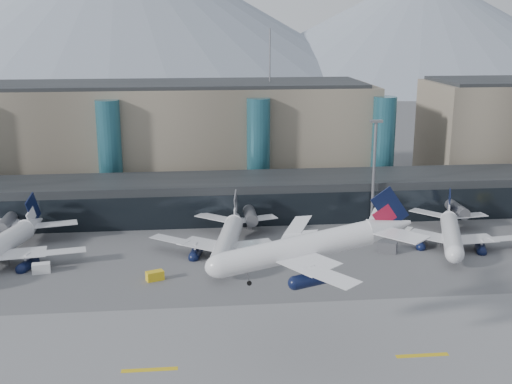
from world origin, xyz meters
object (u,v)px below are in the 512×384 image
lightmast_mid (374,167)px  jet_parked_mid (229,232)px  veh_d (409,231)px  hero_jet (317,239)px  veh_h (155,276)px  jet_parked_right (451,226)px  veh_a (41,268)px  veh_c (387,247)px  veh_g (348,232)px  jet_parked_left (3,238)px

lightmast_mid → jet_parked_mid: bearing=-156.5°
veh_d → lightmast_mid: bearing=72.8°
hero_jet → veh_h: 42.88m
hero_jet → jet_parked_right: bearing=46.5°
jet_parked_right → veh_a: jet_parked_right is taller
lightmast_mid → veh_c: bearing=-96.0°
veh_c → lightmast_mid: bearing=110.4°
lightmast_mid → hero_jet: bearing=-113.1°
veh_d → veh_g: 14.24m
jet_parked_left → jet_parked_mid: size_ratio=1.05×
jet_parked_right → jet_parked_left: bearing=109.2°
jet_parked_mid → lightmast_mid: bearing=-55.8°
jet_parked_mid → veh_a: size_ratio=10.52×
lightmast_mid → veh_a: bearing=-161.9°
veh_a → veh_d: size_ratio=1.38×
jet_parked_right → veh_h: size_ratio=10.40×
jet_parked_right → veh_g: (-21.08, 7.97, -3.34)m
jet_parked_right → veh_h: (-64.31, -14.30, -3.23)m
veh_c → jet_parked_right: bearing=39.9°
jet_parked_mid → veh_d: size_ratio=14.52×
jet_parked_mid → veh_a: bearing=113.2°
hero_jet → jet_parked_right: size_ratio=0.93×
lightmast_mid → hero_jet: lightmast_mid is taller
jet_parked_mid → veh_h: bearing=144.4°
veh_g → veh_h: size_ratio=0.84×
lightmast_mid → veh_h: 60.55m
veh_h → veh_c: bearing=-9.1°
jet_parked_left → lightmast_mid: bearing=-64.4°
hero_jet → jet_parked_left: hero_jet is taller
jet_parked_right → veh_h: jet_parked_right is taller
jet_parked_left → veh_a: size_ratio=11.05×
jet_parked_mid → veh_d: (42.34, 7.33, -3.71)m
jet_parked_left → jet_parked_right: (96.01, -0.19, -0.49)m
veh_c → hero_jet: bearing=-93.7°
lightmast_mid → veh_h: size_ratio=7.83×
veh_a → lightmast_mid: bearing=7.9°
jet_parked_mid → veh_c: 34.04m
jet_parked_right → lightmast_mid: bearing=59.9°
jet_parked_mid → veh_d: bearing=-69.5°
jet_parked_right → jet_parked_mid: bearing=109.1°
veh_a → veh_h: (22.47, -6.07, -0.07)m
veh_d → veh_h: veh_h is taller
jet_parked_mid → hero_jet: bearing=-156.7°
veh_h → jet_parked_right: bearing=-8.8°
veh_a → veh_c: veh_c is taller
hero_jet → veh_d: size_ratio=12.71×
hero_jet → veh_c: (23.66, 40.88, -16.72)m
veh_a → veh_d: (79.93, 15.70, -0.26)m
jet_parked_right → veh_d: size_ratio=13.61×
veh_d → veh_g: bearing=121.9°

